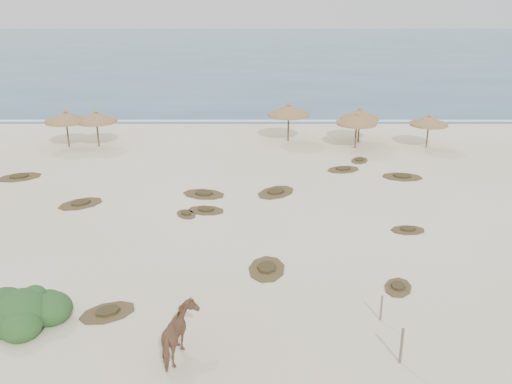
% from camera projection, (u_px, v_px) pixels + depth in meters
% --- Properties ---
extents(ground, '(160.00, 160.00, 0.00)m').
position_uv_depth(ground, '(207.00, 267.00, 23.33)').
color(ground, '#F5E7C9').
rests_on(ground, ground).
extents(ocean, '(200.00, 100.00, 0.01)m').
position_uv_depth(ocean, '(244.00, 52.00, 93.66)').
color(ocean, navy).
rests_on(ocean, ground).
extents(foam_line, '(70.00, 0.60, 0.01)m').
position_uv_depth(foam_line, '(232.00, 121.00, 47.71)').
color(foam_line, white).
rests_on(foam_line, ground).
extents(palapa_1, '(3.09, 3.09, 2.72)m').
position_uv_depth(palapa_1, '(66.00, 117.00, 39.55)').
color(palapa_1, brown).
rests_on(palapa_1, ground).
extents(palapa_2, '(3.79, 3.79, 2.68)m').
position_uv_depth(palapa_2, '(96.00, 118.00, 39.66)').
color(palapa_2, brown).
rests_on(palapa_2, ground).
extents(palapa_3, '(3.99, 3.99, 2.89)m').
position_uv_depth(palapa_3, '(289.00, 111.00, 40.99)').
color(palapa_3, brown).
rests_on(palapa_3, ground).
extents(palapa_4, '(3.17, 3.17, 2.61)m').
position_uv_depth(palapa_4, '(360.00, 115.00, 40.79)').
color(palapa_4, brown).
rests_on(palapa_4, ground).
extents(palapa_5, '(3.69, 3.69, 2.63)m').
position_uv_depth(palapa_5, '(357.00, 120.00, 39.23)').
color(palapa_5, brown).
rests_on(palapa_5, ground).
extents(palapa_6, '(3.23, 3.23, 2.46)m').
position_uv_depth(palapa_6, '(429.00, 121.00, 39.43)').
color(palapa_6, brown).
rests_on(palapa_6, ground).
extents(horse, '(1.14, 2.05, 1.65)m').
position_uv_depth(horse, '(179.00, 335.00, 17.45)').
color(horse, brown).
rests_on(horse, ground).
extents(fence_post_near, '(0.11, 0.11, 1.22)m').
position_uv_depth(fence_post_near, '(402.00, 346.00, 17.28)').
color(fence_post_near, '#6A5E50').
rests_on(fence_post_near, ground).
extents(fence_post_far, '(0.08, 0.08, 0.96)m').
position_uv_depth(fence_post_far, '(381.00, 308.00, 19.52)').
color(fence_post_far, '#6A5E50').
rests_on(fence_post_far, ground).
extents(bush, '(3.17, 2.79, 1.42)m').
position_uv_depth(bush, '(23.00, 311.00, 19.34)').
color(bush, '#2E5022').
rests_on(bush, ground).
extents(scrub_1, '(2.80, 2.63, 0.16)m').
position_uv_depth(scrub_1, '(81.00, 203.00, 29.86)').
color(scrub_1, brown).
rests_on(scrub_1, ground).
extents(scrub_2, '(2.09, 1.57, 0.16)m').
position_uv_depth(scrub_2, '(206.00, 210.00, 29.00)').
color(scrub_2, brown).
rests_on(scrub_2, ground).
extents(scrub_3, '(2.85, 2.97, 0.16)m').
position_uv_depth(scrub_3, '(276.00, 192.00, 31.48)').
color(scrub_3, brown).
rests_on(scrub_3, ground).
extents(scrub_4, '(1.69, 1.17, 0.16)m').
position_uv_depth(scrub_4, '(408.00, 230.00, 26.71)').
color(scrub_4, brown).
rests_on(scrub_4, ground).
extents(scrub_5, '(2.58, 1.86, 0.16)m').
position_uv_depth(scrub_5, '(402.00, 177.00, 33.98)').
color(scrub_5, brown).
rests_on(scrub_5, ground).
extents(scrub_6, '(2.96, 2.52, 0.16)m').
position_uv_depth(scrub_6, '(19.00, 177.00, 33.93)').
color(scrub_6, brown).
rests_on(scrub_6, ground).
extents(scrub_7, '(2.44, 2.01, 0.16)m').
position_uv_depth(scrub_7, '(343.00, 169.00, 35.31)').
color(scrub_7, brown).
rests_on(scrub_7, ground).
extents(scrub_9, '(1.69, 2.41, 0.16)m').
position_uv_depth(scrub_9, '(267.00, 269.00, 23.10)').
color(scrub_9, brown).
rests_on(scrub_9, ground).
extents(scrub_10, '(1.59, 1.88, 0.16)m').
position_uv_depth(scrub_10, '(359.00, 160.00, 37.09)').
color(scrub_10, brown).
rests_on(scrub_10, ground).
extents(scrub_11, '(2.39, 2.14, 0.16)m').
position_uv_depth(scrub_11, '(108.00, 312.00, 20.05)').
color(scrub_11, brown).
rests_on(scrub_11, ground).
extents(scrub_12, '(1.49, 1.81, 0.16)m').
position_uv_depth(scrub_12, '(398.00, 287.00, 21.70)').
color(scrub_12, brown).
rests_on(scrub_12, ground).
extents(scrub_13, '(2.73, 2.20, 0.16)m').
position_uv_depth(scrub_13, '(204.00, 194.00, 31.21)').
color(scrub_13, brown).
rests_on(scrub_13, ground).
extents(scrub_14, '(1.42, 1.59, 0.16)m').
position_uv_depth(scrub_14, '(186.00, 214.00, 28.52)').
color(scrub_14, brown).
rests_on(scrub_14, ground).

